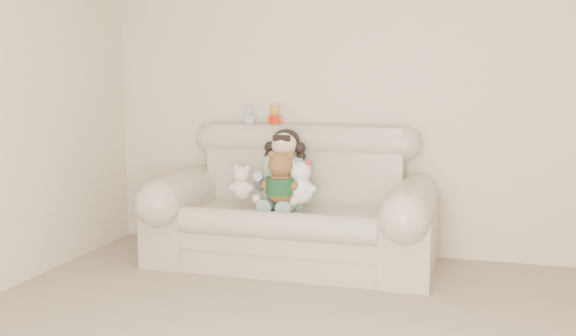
{
  "coord_description": "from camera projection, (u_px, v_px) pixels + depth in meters",
  "views": [
    {
      "loc": [
        0.73,
        -2.64,
        1.42
      ],
      "look_at": [
        -0.58,
        1.9,
        0.75
      ],
      "focal_mm": 40.97,
      "sensor_mm": 36.0,
      "label": 1
    }
  ],
  "objects": [
    {
      "name": "wall_back",
      "position": [
        381.0,
        90.0,
        5.1
      ],
      "size": [
        4.5,
        0.0,
        4.5
      ],
      "primitive_type": "plane",
      "rotation": [
        1.57,
        0.0,
        0.0
      ],
      "color": "beige",
      "rests_on": "ground"
    },
    {
      "name": "cream_teddy",
      "position": [
        242.0,
        179.0,
        4.88
      ],
      "size": [
        0.22,
        0.18,
        0.3
      ],
      "primitive_type": null,
      "rotation": [
        0.0,
        0.0,
        -0.17
      ],
      "color": "silver",
      "rests_on": "sofa"
    },
    {
      "name": "seated_child",
      "position": [
        285.0,
        168.0,
        4.96
      ],
      "size": [
        0.41,
        0.49,
        0.61
      ],
      "primitive_type": null,
      "rotation": [
        0.0,
        0.0,
        0.12
      ],
      "color": "#276853",
      "rests_on": "sofa"
    },
    {
      "name": "brown_teddy",
      "position": [
        281.0,
        173.0,
        4.73
      ],
      "size": [
        0.34,
        0.3,
        0.44
      ],
      "primitive_type": null,
      "rotation": [
        0.0,
        0.0,
        0.35
      ],
      "color": "brown",
      "rests_on": "sofa"
    },
    {
      "name": "white_cat",
      "position": [
        301.0,
        178.0,
        4.73
      ],
      "size": [
        0.25,
        0.2,
        0.37
      ],
      "primitive_type": null,
      "rotation": [
        0.0,
        0.0,
        0.08
      ],
      "color": "white",
      "rests_on": "sofa"
    },
    {
      "name": "grey_mini_plush",
      "position": [
        249.0,
        114.0,
        5.29
      ],
      "size": [
        0.13,
        0.1,
        0.19
      ],
      "primitive_type": null,
      "rotation": [
        0.0,
        0.0,
        -0.01
      ],
      "color": "silver",
      "rests_on": "sofa"
    },
    {
      "name": "yellow_mini_bear",
      "position": [
        275.0,
        114.0,
        5.23
      ],
      "size": [
        0.14,
        0.11,
        0.2
      ],
      "primitive_type": null,
      "rotation": [
        0.0,
        0.0,
        -0.07
      ],
      "color": "gold",
      "rests_on": "sofa"
    },
    {
      "name": "sofa",
      "position": [
        292.0,
        197.0,
        4.89
      ],
      "size": [
        2.1,
        0.95,
        1.03
      ],
      "primitive_type": null,
      "color": "#C2B09C",
      "rests_on": "floor"
    }
  ]
}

